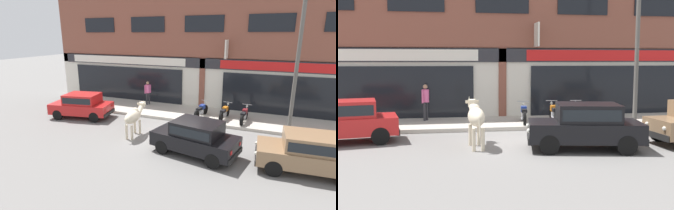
{
  "view_description": "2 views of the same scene",
  "coord_description": "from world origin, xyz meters",
  "views": [
    {
      "loc": [
        4.38,
        -11.19,
        4.9
      ],
      "look_at": [
        -0.63,
        1.0,
        1.3
      ],
      "focal_mm": 28.0,
      "sensor_mm": 36.0,
      "label": 1
    },
    {
      "loc": [
        -2.84,
        -13.05,
        2.8
      ],
      "look_at": [
        -0.54,
        1.0,
        1.19
      ],
      "focal_mm": 42.0,
      "sensor_mm": 36.0,
      "label": 2
    }
  ],
  "objects": [
    {
      "name": "car_2",
      "position": [
        -6.12,
        0.82,
        0.81
      ],
      "size": [
        3.8,
        2.23,
        1.46
      ],
      "color": "black",
      "rests_on": "ground"
    },
    {
      "name": "motorcycle_0",
      "position": [
        0.59,
        3.17,
        0.55
      ],
      "size": [
        0.58,
        1.8,
        0.88
      ],
      "color": "black",
      "rests_on": "sidewalk"
    },
    {
      "name": "motorcycle_2",
      "position": [
        3.04,
        3.16,
        0.55
      ],
      "size": [
        0.52,
        1.81,
        0.88
      ],
      "color": "black",
      "rests_on": "sidewalk"
    },
    {
      "name": "shop_building",
      "position": [
        0.0,
        5.63,
        4.36
      ],
      "size": [
        23.0,
        1.4,
        9.15
      ],
      "color": "brown",
      "rests_on": "ground"
    },
    {
      "name": "motorcycle_1",
      "position": [
        1.93,
        3.26,
        0.55
      ],
      "size": [
        0.53,
        1.81,
        0.88
      ],
      "color": "black",
      "rests_on": "sidewalk"
    },
    {
      "name": "cow",
      "position": [
        -1.78,
        -0.58,
        1.01
      ],
      "size": [
        0.59,
        2.15,
        1.61
      ],
      "color": "beige",
      "rests_on": "ground"
    },
    {
      "name": "car_1",
      "position": [
        1.6,
        -1.43,
        0.81
      ],
      "size": [
        3.8,
        2.24,
        1.46
      ],
      "color": "black",
      "rests_on": "ground"
    },
    {
      "name": "ground_plane",
      "position": [
        0.0,
        0.0,
        0.0
      ],
      "size": [
        90.0,
        90.0,
        0.0
      ],
      "primitive_type": "plane",
      "color": "slate"
    },
    {
      "name": "pedestrian",
      "position": [
        -3.57,
        4.5,
        1.15
      ],
      "size": [
        0.32,
        0.43,
        1.6
      ],
      "color": "#2D2D33",
      "rests_on": "sidewalk"
    },
    {
      "name": "utility_pole",
      "position": [
        5.3,
        2.5,
        3.35
      ],
      "size": [
        0.18,
        0.18,
        6.39
      ],
      "primitive_type": "cylinder",
      "color": "#595651",
      "rests_on": "sidewalk"
    },
    {
      "name": "sidewalk",
      "position": [
        0.0,
        3.79,
        0.08
      ],
      "size": [
        19.0,
        3.17,
        0.16
      ],
      "primitive_type": "cube",
      "color": "#B7AFA3",
      "rests_on": "ground"
    }
  ]
}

